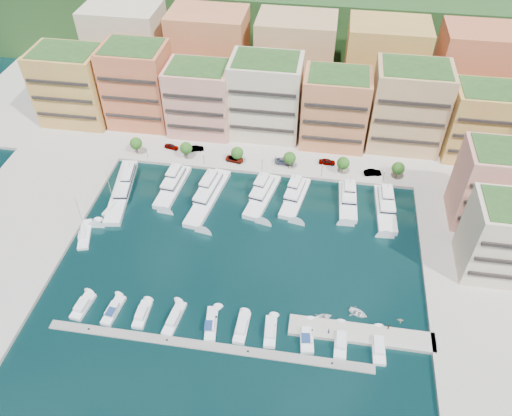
# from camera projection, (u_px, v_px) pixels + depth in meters

# --- Properties ---
(ground) EXTENTS (400.00, 400.00, 0.00)m
(ground) POSITION_uv_depth(u_px,v_px,m) (244.00, 247.00, 129.53)
(ground) COLOR black
(ground) RESTS_ON ground
(north_quay) EXTENTS (220.00, 64.00, 2.00)m
(north_quay) POSITION_uv_depth(u_px,v_px,m) (275.00, 118.00, 174.29)
(north_quay) COLOR #9E998E
(north_quay) RESTS_ON ground
(east_quay) EXTENTS (34.00, 76.00, 2.00)m
(east_quay) POSITION_uv_depth(u_px,v_px,m) (499.00, 302.00, 116.74)
(east_quay) COLOR #9E998E
(east_quay) RESTS_ON ground
(west_quay) EXTENTS (34.00, 76.00, 2.00)m
(west_quay) POSITION_uv_depth(u_px,v_px,m) (7.00, 242.00, 130.76)
(west_quay) COLOR #9E998E
(west_quay) RESTS_ON ground
(hillside) EXTENTS (240.00, 40.00, 58.00)m
(hillside) POSITION_uv_depth(u_px,v_px,m) (289.00, 56.00, 208.94)
(hillside) COLOR #1D3A18
(hillside) RESTS_ON ground
(south_pontoon) EXTENTS (72.00, 2.20, 0.35)m
(south_pontoon) POSITION_uv_depth(u_px,v_px,m) (207.00, 346.00, 108.21)
(south_pontoon) COLOR gray
(south_pontoon) RESTS_ON ground
(finger_pier) EXTENTS (32.00, 5.00, 2.00)m
(finger_pier) POSITION_uv_depth(u_px,v_px,m) (361.00, 335.00, 110.25)
(finger_pier) COLOR #9E998E
(finger_pier) RESTS_ON ground
(apartment_0) EXTENTS (22.00, 16.50, 24.80)m
(apartment_0) POSITION_uv_depth(u_px,v_px,m) (72.00, 86.00, 164.00)
(apartment_0) COLOR #B87A43
(apartment_0) RESTS_ON north_quay
(apartment_1) EXTENTS (20.00, 16.50, 26.80)m
(apartment_1) POSITION_uv_depth(u_px,v_px,m) (138.00, 85.00, 162.27)
(apartment_1) COLOR #C76842
(apartment_1) RESTS_ON north_quay
(apartment_2) EXTENTS (20.00, 15.50, 22.80)m
(apartment_2) POSITION_uv_depth(u_px,v_px,m) (200.00, 99.00, 159.81)
(apartment_2) COLOR tan
(apartment_2) RESTS_ON north_quay
(apartment_3) EXTENTS (22.00, 16.50, 25.80)m
(apartment_3) POSITION_uv_depth(u_px,v_px,m) (266.00, 97.00, 157.86)
(apartment_3) COLOR beige
(apartment_3) RESTS_ON north_quay
(apartment_4) EXTENTS (20.00, 15.50, 23.80)m
(apartment_4) POSITION_uv_depth(u_px,v_px,m) (335.00, 109.00, 154.61)
(apartment_4) COLOR #DC7B52
(apartment_4) RESTS_ON north_quay
(apartment_5) EXTENTS (22.00, 16.50, 26.80)m
(apartment_5) POSITION_uv_depth(u_px,v_px,m) (408.00, 107.00, 152.54)
(apartment_5) COLOR tan
(apartment_5) RESTS_ON north_quay
(apartment_6) EXTENTS (20.00, 15.50, 22.80)m
(apartment_6) POSITION_uv_depth(u_px,v_px,m) (482.00, 122.00, 149.97)
(apartment_6) COLOR #B87A43
(apartment_6) RESTS_ON north_quay
(apartment_east_a) EXTENTS (18.00, 14.50, 22.80)m
(apartment_east_a) POSITION_uv_depth(u_px,v_px,m) (494.00, 186.00, 128.54)
(apartment_east_a) COLOR tan
(apartment_east_a) RESTS_ON east_quay
(apartment_east_b) EXTENTS (18.00, 14.50, 20.80)m
(apartment_east_b) POSITION_uv_depth(u_px,v_px,m) (507.00, 238.00, 116.23)
(apartment_east_b) COLOR beige
(apartment_east_b) RESTS_ON east_quay
(backblock_0) EXTENTS (26.00, 18.00, 30.00)m
(backblock_0) POSITION_uv_depth(u_px,v_px,m) (128.00, 48.00, 178.25)
(backblock_0) COLOR beige
(backblock_0) RESTS_ON north_quay
(backblock_1) EXTENTS (26.00, 18.00, 30.00)m
(backblock_1) POSITION_uv_depth(u_px,v_px,m) (210.00, 54.00, 174.86)
(backblock_1) COLOR #DC7B52
(backblock_1) RESTS_ON north_quay
(backblock_2) EXTENTS (26.00, 18.00, 30.00)m
(backblock_2) POSITION_uv_depth(u_px,v_px,m) (295.00, 60.00, 171.46)
(backblock_2) COLOR tan
(backblock_2) RESTS_ON north_quay
(backblock_3) EXTENTS (26.00, 18.00, 30.00)m
(backblock_3) POSITION_uv_depth(u_px,v_px,m) (383.00, 67.00, 168.07)
(backblock_3) COLOR #B87A43
(backblock_3) RESTS_ON north_quay
(backblock_4) EXTENTS (26.00, 18.00, 30.00)m
(backblock_4) POSITION_uv_depth(u_px,v_px,m) (476.00, 73.00, 164.67)
(backblock_4) COLOR #C76842
(backblock_4) RESTS_ON north_quay
(tree_0) EXTENTS (3.80, 3.80, 5.65)m
(tree_0) POSITION_uv_depth(u_px,v_px,m) (136.00, 143.00, 155.00)
(tree_0) COLOR #473323
(tree_0) RESTS_ON north_quay
(tree_1) EXTENTS (3.80, 3.80, 5.65)m
(tree_1) POSITION_uv_depth(u_px,v_px,m) (186.00, 148.00, 153.19)
(tree_1) COLOR #473323
(tree_1) RESTS_ON north_quay
(tree_2) EXTENTS (3.80, 3.80, 5.65)m
(tree_2) POSITION_uv_depth(u_px,v_px,m) (237.00, 153.00, 151.38)
(tree_2) COLOR #473323
(tree_2) RESTS_ON north_quay
(tree_3) EXTENTS (3.80, 3.80, 5.65)m
(tree_3) POSITION_uv_depth(u_px,v_px,m) (290.00, 158.00, 149.57)
(tree_3) COLOR #473323
(tree_3) RESTS_ON north_quay
(tree_4) EXTENTS (3.80, 3.80, 5.65)m
(tree_4) POSITION_uv_depth(u_px,v_px,m) (343.00, 163.00, 147.76)
(tree_4) COLOR #473323
(tree_4) RESTS_ON north_quay
(tree_5) EXTENTS (3.80, 3.80, 5.65)m
(tree_5) POSITION_uv_depth(u_px,v_px,m) (398.00, 168.00, 145.95)
(tree_5) COLOR #473323
(tree_5) RESTS_ON north_quay
(lamppost_0) EXTENTS (0.30, 0.30, 4.20)m
(lamppost_0) POSITION_uv_depth(u_px,v_px,m) (147.00, 151.00, 153.51)
(lamppost_0) COLOR black
(lamppost_0) RESTS_ON north_quay
(lamppost_1) EXTENTS (0.30, 0.30, 4.20)m
(lamppost_1) POSITION_uv_depth(u_px,v_px,m) (204.00, 157.00, 151.48)
(lamppost_1) COLOR black
(lamppost_1) RESTS_ON north_quay
(lamppost_2) EXTENTS (0.30, 0.30, 4.20)m
(lamppost_2) POSITION_uv_depth(u_px,v_px,m) (262.00, 162.00, 149.44)
(lamppost_2) COLOR black
(lamppost_2) RESTS_ON north_quay
(lamppost_3) EXTENTS (0.30, 0.30, 4.20)m
(lamppost_3) POSITION_uv_depth(u_px,v_px,m) (322.00, 168.00, 147.40)
(lamppost_3) COLOR black
(lamppost_3) RESTS_ON north_quay
(lamppost_4) EXTENTS (0.30, 0.30, 4.20)m
(lamppost_4) POSITION_uv_depth(u_px,v_px,m) (384.00, 174.00, 145.37)
(lamppost_4) COLOR black
(lamppost_4) RESTS_ON north_quay
(yacht_0) EXTENTS (8.70, 27.69, 7.30)m
(yacht_0) POSITION_uv_depth(u_px,v_px,m) (123.00, 188.00, 145.00)
(yacht_0) COLOR white
(yacht_0) RESTS_ON ground
(yacht_1) EXTENTS (6.70, 19.45, 7.30)m
(yacht_1) POSITION_uv_depth(u_px,v_px,m) (173.00, 185.00, 146.17)
(yacht_1) COLOR white
(yacht_1) RESTS_ON ground
(yacht_2) EXTENTS (8.73, 25.43, 7.30)m
(yacht_2) POSITION_uv_depth(u_px,v_px,m) (209.00, 194.00, 142.91)
(yacht_2) COLOR white
(yacht_2) RESTS_ON ground
(yacht_3) EXTENTS (8.71, 19.83, 7.30)m
(yacht_3) POSITION_uv_depth(u_px,v_px,m) (263.00, 194.00, 143.07)
(yacht_3) COLOR white
(yacht_3) RESTS_ON ground
(yacht_4) EXTENTS (7.80, 18.21, 7.30)m
(yacht_4) POSITION_uv_depth(u_px,v_px,m) (295.00, 196.00, 142.59)
(yacht_4) COLOR white
(yacht_4) RESTS_ON ground
(yacht_5) EXTENTS (5.54, 16.20, 7.30)m
(yacht_5) POSITION_uv_depth(u_px,v_px,m) (348.00, 199.00, 141.40)
(yacht_5) COLOR white
(yacht_5) RESTS_ON ground
(yacht_6) EXTENTS (5.91, 19.18, 7.30)m
(yacht_6) POSITION_uv_depth(u_px,v_px,m) (385.00, 206.00, 139.24)
(yacht_6) COLOR white
(yacht_6) RESTS_ON ground
(cruiser_0) EXTENTS (3.69, 7.74, 2.55)m
(cruiser_0) POSITION_uv_depth(u_px,v_px,m) (83.00, 306.00, 115.21)
(cruiser_0) COLOR white
(cruiser_0) RESTS_ON ground
(cruiser_1) EXTENTS (3.39, 8.34, 2.66)m
(cruiser_1) POSITION_uv_depth(u_px,v_px,m) (113.00, 311.00, 114.35)
(cruiser_1) COLOR white
(cruiser_1) RESTS_ON ground
(cruiser_2) EXTENTS (2.62, 7.44, 2.55)m
(cruiser_2) POSITION_uv_depth(u_px,v_px,m) (142.00, 314.00, 113.60)
(cruiser_2) COLOR white
(cruiser_2) RESTS_ON ground
(cruiser_3) EXTENTS (3.65, 9.42, 2.55)m
(cruiser_3) POSITION_uv_depth(u_px,v_px,m) (174.00, 319.00, 112.73)
(cruiser_3) COLOR white
(cruiser_3) RESTS_ON ground
(cruiser_4) EXTENTS (3.58, 9.12, 2.66)m
(cruiser_4) POSITION_uv_depth(u_px,v_px,m) (211.00, 324.00, 111.73)
(cruiser_4) COLOR white
(cruiser_4) RESTS_ON ground
(cruiser_5) EXTENTS (2.87, 8.11, 2.55)m
(cruiser_5) POSITION_uv_depth(u_px,v_px,m) (242.00, 328.00, 110.98)
(cruiser_5) COLOR white
(cruiser_5) RESTS_ON ground
(cruiser_6) EXTENTS (3.08, 8.12, 2.55)m
(cruiser_6) POSITION_uv_depth(u_px,v_px,m) (270.00, 332.00, 110.26)
(cruiser_6) COLOR white
(cruiser_6) RESTS_ON ground
(cruiser_7) EXTENTS (3.73, 8.45, 2.66)m
(cruiser_7) POSITION_uv_depth(u_px,v_px,m) (307.00, 337.00, 109.32)
(cruiser_7) COLOR white
(cruiser_7) RESTS_ON ground
(cruiser_8) EXTENTS (2.76, 8.81, 2.55)m
(cruiser_8) POSITION_uv_depth(u_px,v_px,m) (341.00, 341.00, 108.50)
(cruiser_8) COLOR white
(cruiser_8) RESTS_ON ground
(cruiser_9) EXTENTS (3.05, 9.05, 2.55)m
(cruiser_9) POSITION_uv_depth(u_px,v_px,m) (378.00, 346.00, 107.59)
(cruiser_9) COLOR white
(cruiser_9) RESTS_ON ground
(sailboat_2) EXTENTS (4.48, 8.79, 13.20)m
(sailboat_2) POSITION_uv_depth(u_px,v_px,m) (114.00, 207.00, 140.25)
(sailboat_2) COLOR white
(sailboat_2) RESTS_ON ground
(sailboat_1) EXTENTS (5.80, 11.20, 13.20)m
(sailboat_1) POSITION_uv_depth(u_px,v_px,m) (85.00, 235.00, 132.35)
(sailboat_1) COLOR white
(sailboat_1) RESTS_ON ground
(tender_0) EXTENTS (5.17, 4.58, 0.89)m
(tender_0) POSITION_uv_depth(u_px,v_px,m) (323.00, 318.00, 113.08)
(tender_0) COLOR silver
(tender_0) RESTS_ON ground
(tender_3) EXTENTS (1.45, 1.26, 0.75)m
(tender_3) POSITION_uv_depth(u_px,v_px,m) (400.00, 320.00, 112.73)
(tender_3) COLOR beige
(tender_3) RESTS_ON ground
(tender_2) EXTENTS (5.28, 4.64, 0.91)m
(tender_2) POSITION_uv_depth(u_px,v_px,m) (358.00, 313.00, 113.99)
(tender_2) COLOR white
(tender_2) RESTS_ON ground
(car_0) EXTENTS (4.81, 2.65, 1.55)m
(car_0) POSITION_uv_depth(u_px,v_px,m) (171.00, 147.00, 158.80)
(car_0) COLOR gray
(car_0) RESTS_ON north_quay
(car_1) EXTENTS (4.98, 2.99, 1.55)m
(car_1) POSITION_uv_depth(u_px,v_px,m) (196.00, 148.00, 158.04)
(car_1) COLOR gray
(car_1) RESTS_ON north_quay
(car_2) EXTENTS (5.85, 3.54, 1.52)m
(car_2) POSITION_uv_depth(u_px,v_px,m) (235.00, 159.00, 154.00)
(car_2) COLOR gray
(car_2) RESTS_ON north_quay
(car_3) EXTENTS (5.91, 2.40, 1.71)m
(car_3) POSITION_uv_depth(u_px,v_px,m) (284.00, 161.00, 153.09)
(car_3) COLOR gray
(car_3) RESTS_ON north_quay
(car_4) EXTENTS (5.06, 2.12, 1.71)m
(car_4) POSITION_uv_depth(u_px,v_px,m) (327.00, 162.00, 152.96)
(car_4) COLOR gray
(car_4) RESTS_ON north_quay
(car_5) EXTENTS (5.44, 2.83, 1.71)m
(car_5) POSITION_uv_depth(u_px,v_px,m) (373.00, 172.00, 149.10)
(car_5) COLOR gray
(car_5) RESTS_ON north_quay
(person_0) EXTENTS (0.59, 0.67, 1.55)m
(person_0) POSITION_uv_depth(u_px,v_px,m) (329.00, 331.00, 108.97)
(person_0) COLOR #282951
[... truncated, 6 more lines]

